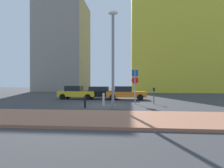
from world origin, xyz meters
name	(u,v)px	position (x,y,z in m)	size (l,w,h in m)	color
ground_plane	(109,106)	(0.00, 0.00, 0.00)	(120.00, 120.00, 0.00)	#38383A
sidewalk_brick	(97,118)	(0.00, -5.71, 0.07)	(40.00, 4.30, 0.14)	#9E664C
parked_car_yellow	(77,92)	(-4.35, 5.65, 0.76)	(4.24, 1.98, 1.51)	gold
parked_car_black	(101,92)	(-1.63, 5.95, 0.76)	(4.04, 2.03, 1.43)	black
parked_car_orange	(125,93)	(1.21, 5.54, 0.75)	(4.38, 2.13, 1.48)	orange
parking_sign_post	(135,82)	(2.13, 1.20, 1.89)	(0.60, 0.10, 3.00)	gray
parking_meter	(154,94)	(3.78, 1.46, 0.92)	(0.18, 0.14, 1.42)	#4C4C51
street_lamp	(113,51)	(0.47, -1.70, 4.14)	(0.70, 0.36, 7.04)	gray
traffic_bollard_near	(85,102)	(-1.62, -1.53, 0.43)	(0.17, 0.17, 0.87)	black
traffic_bollard_mid	(103,99)	(-0.46, 0.02, 0.50)	(0.18, 0.18, 1.00)	#B7B7BC
building_colorful_midrise	(174,22)	(11.47, 26.92, 15.37)	(18.70, 14.87, 30.74)	gold
building_under_construction	(64,47)	(-13.76, 27.20, 10.27)	(10.51, 10.81, 20.54)	gray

